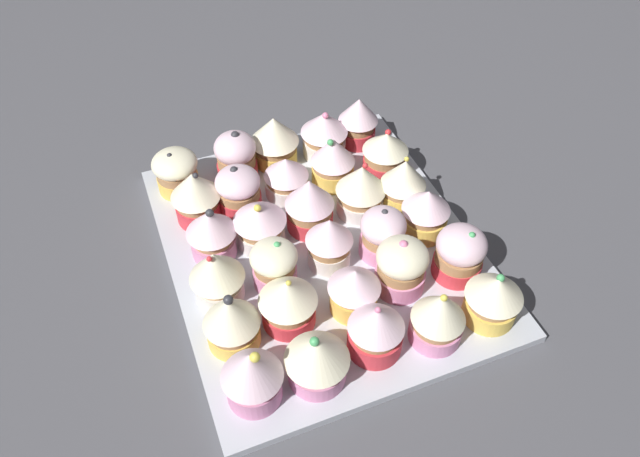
{
  "coord_description": "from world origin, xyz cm",
  "views": [
    {
      "loc": [
        -46.98,
        18.57,
        59.03
      ],
      "look_at": [
        0.0,
        0.0,
        4.2
      ],
      "focal_mm": 34.19,
      "sensor_mm": 36.0,
      "label": 1
    }
  ],
  "objects_px": {
    "cupcake_4": "(385,152)",
    "cupcake_15": "(308,204)",
    "cupcake_6": "(439,316)",
    "cupcake_7": "(401,266)",
    "cupcake_14": "(328,241)",
    "cupcake_23": "(236,156)",
    "cupcake_8": "(383,233)",
    "cupcake_13": "(354,289)",
    "cupcake_26": "(217,274)",
    "cupcake_10": "(333,160)",
    "cupcake_16": "(286,176)",
    "cupcake_17": "(274,139)",
    "baking_tray": "(320,248)",
    "cupcake_27": "(211,232)",
    "cupcake_28": "(196,195)",
    "cupcake_12": "(373,330)",
    "cupcake_20": "(274,265)",
    "cupcake_22": "(239,191)",
    "cupcake_2": "(426,211)",
    "cupcake_5": "(358,120)",
    "cupcake_25": "(231,320)",
    "cupcake_21": "(260,223)",
    "cupcake_1": "(460,253)",
    "cupcake_11": "(324,133)",
    "cupcake_19": "(288,301)",
    "cupcake_3": "(403,183)",
    "cupcake_9": "(361,188)",
    "cupcake_0": "(493,297)",
    "cupcake_18": "(317,357)",
    "cupcake_29": "(176,171)"
  },
  "relations": [
    {
      "from": "cupcake_4",
      "to": "cupcake_15",
      "type": "relative_size",
      "value": 0.88
    },
    {
      "from": "cupcake_6",
      "to": "cupcake_7",
      "type": "distance_m",
      "value": 0.08
    },
    {
      "from": "cupcake_14",
      "to": "cupcake_23",
      "type": "height_order",
      "value": "cupcake_23"
    },
    {
      "from": "cupcake_8",
      "to": "cupcake_13",
      "type": "bearing_deg",
      "value": 134.47
    },
    {
      "from": "cupcake_23",
      "to": "cupcake_26",
      "type": "relative_size",
      "value": 1.0
    },
    {
      "from": "cupcake_10",
      "to": "cupcake_14",
      "type": "relative_size",
      "value": 1.03
    },
    {
      "from": "cupcake_4",
      "to": "cupcake_16",
      "type": "bearing_deg",
      "value": 86.91
    },
    {
      "from": "cupcake_16",
      "to": "cupcake_17",
      "type": "distance_m",
      "value": 0.07
    },
    {
      "from": "baking_tray",
      "to": "cupcake_27",
      "type": "height_order",
      "value": "cupcake_27"
    },
    {
      "from": "cupcake_7",
      "to": "cupcake_10",
      "type": "xyz_separation_m",
      "value": [
        0.2,
        0.0,
        0.0
      ]
    },
    {
      "from": "cupcake_26",
      "to": "cupcake_28",
      "type": "distance_m",
      "value": 0.13
    },
    {
      "from": "cupcake_15",
      "to": "cupcake_26",
      "type": "relative_size",
      "value": 1.04
    },
    {
      "from": "cupcake_12",
      "to": "cupcake_16",
      "type": "height_order",
      "value": "cupcake_12"
    },
    {
      "from": "cupcake_8",
      "to": "baking_tray",
      "type": "bearing_deg",
      "value": 59.93
    },
    {
      "from": "cupcake_4",
      "to": "cupcake_10",
      "type": "relative_size",
      "value": 0.91
    },
    {
      "from": "cupcake_20",
      "to": "cupcake_22",
      "type": "relative_size",
      "value": 0.93
    },
    {
      "from": "cupcake_8",
      "to": "cupcake_2",
      "type": "bearing_deg",
      "value": -79.73
    },
    {
      "from": "cupcake_5",
      "to": "cupcake_16",
      "type": "distance_m",
      "value": 0.15
    },
    {
      "from": "cupcake_10",
      "to": "cupcake_25",
      "type": "bearing_deg",
      "value": 135.02
    },
    {
      "from": "cupcake_21",
      "to": "cupcake_22",
      "type": "relative_size",
      "value": 1.01
    },
    {
      "from": "cupcake_1",
      "to": "cupcake_11",
      "type": "height_order",
      "value": "same"
    },
    {
      "from": "cupcake_15",
      "to": "cupcake_10",
      "type": "bearing_deg",
      "value": -42.54
    },
    {
      "from": "cupcake_15",
      "to": "cupcake_22",
      "type": "distance_m",
      "value": 0.09
    },
    {
      "from": "cupcake_10",
      "to": "cupcake_17",
      "type": "distance_m",
      "value": 0.09
    },
    {
      "from": "cupcake_14",
      "to": "cupcake_15",
      "type": "xyz_separation_m",
      "value": [
        0.07,
        0.0,
        0.0
      ]
    },
    {
      "from": "cupcake_8",
      "to": "cupcake_13",
      "type": "xyz_separation_m",
      "value": [
        -0.07,
        0.07,
        0.0
      ]
    },
    {
      "from": "cupcake_19",
      "to": "cupcake_26",
      "type": "xyz_separation_m",
      "value": [
        0.06,
        0.06,
        0.0
      ]
    },
    {
      "from": "cupcake_2",
      "to": "cupcake_12",
      "type": "bearing_deg",
      "value": 134.9
    },
    {
      "from": "cupcake_3",
      "to": "cupcake_12",
      "type": "xyz_separation_m",
      "value": [
        -0.19,
        0.13,
        -0.01
      ]
    },
    {
      "from": "cupcake_3",
      "to": "cupcake_15",
      "type": "xyz_separation_m",
      "value": [
        0.01,
        0.13,
        -0.0
      ]
    },
    {
      "from": "cupcake_6",
      "to": "cupcake_9",
      "type": "bearing_deg",
      "value": -0.92
    },
    {
      "from": "cupcake_6",
      "to": "cupcake_22",
      "type": "xyz_separation_m",
      "value": [
        0.27,
        0.14,
        -0.0
      ]
    },
    {
      "from": "cupcake_11",
      "to": "cupcake_23",
      "type": "distance_m",
      "value": 0.13
    },
    {
      "from": "cupcake_19",
      "to": "cupcake_26",
      "type": "bearing_deg",
      "value": 45.01
    },
    {
      "from": "cupcake_0",
      "to": "cupcake_12",
      "type": "bearing_deg",
      "value": 86.19
    },
    {
      "from": "cupcake_27",
      "to": "cupcake_15",
      "type": "bearing_deg",
      "value": -90.02
    },
    {
      "from": "cupcake_27",
      "to": "cupcake_4",
      "type": "bearing_deg",
      "value": -77.04
    },
    {
      "from": "cupcake_11",
      "to": "cupcake_13",
      "type": "relative_size",
      "value": 1.1
    },
    {
      "from": "cupcake_15",
      "to": "cupcake_19",
      "type": "xyz_separation_m",
      "value": [
        -0.13,
        0.07,
        -0.0
      ]
    },
    {
      "from": "cupcake_18",
      "to": "cupcake_28",
      "type": "relative_size",
      "value": 0.94
    },
    {
      "from": "cupcake_18",
      "to": "cupcake_10",
      "type": "bearing_deg",
      "value": -25.45
    },
    {
      "from": "cupcake_11",
      "to": "cupcake_18",
      "type": "xyz_separation_m",
      "value": [
        -0.33,
        0.14,
        0.0
      ]
    },
    {
      "from": "cupcake_0",
      "to": "cupcake_18",
      "type": "bearing_deg",
      "value": 90.17
    },
    {
      "from": "cupcake_23",
      "to": "cupcake_12",
      "type": "bearing_deg",
      "value": -170.12
    },
    {
      "from": "cupcake_22",
      "to": "cupcake_16",
      "type": "bearing_deg",
      "value": -84.16
    },
    {
      "from": "cupcake_22",
      "to": "cupcake_14",
      "type": "bearing_deg",
      "value": -149.86
    },
    {
      "from": "baking_tray",
      "to": "cupcake_5",
      "type": "height_order",
      "value": "cupcake_5"
    },
    {
      "from": "cupcake_6",
      "to": "cupcake_29",
      "type": "xyz_separation_m",
      "value": [
        0.34,
        0.21,
        -0.01
      ]
    },
    {
      "from": "cupcake_2",
      "to": "cupcake_13",
      "type": "xyz_separation_m",
      "value": [
        -0.08,
        0.13,
        -0.0
      ]
    },
    {
      "from": "cupcake_26",
      "to": "cupcake_10",
      "type": "bearing_deg",
      "value": -55.94
    }
  ]
}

